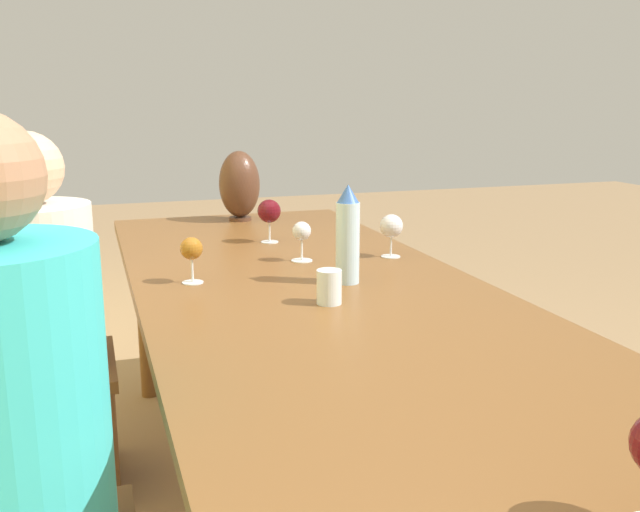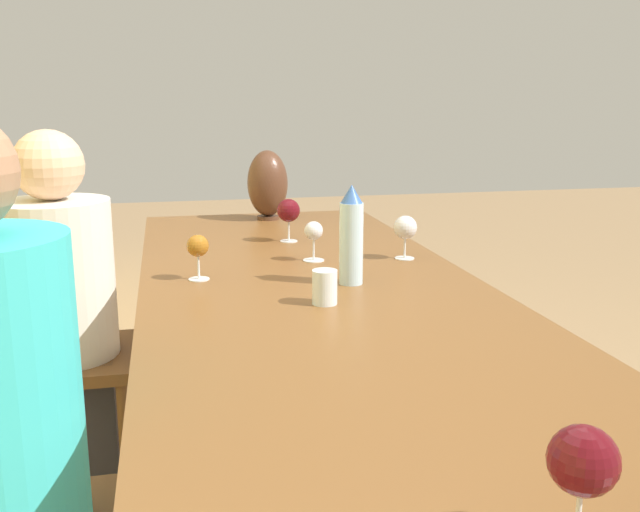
% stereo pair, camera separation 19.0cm
% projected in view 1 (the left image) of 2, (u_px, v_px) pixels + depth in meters
% --- Properties ---
extents(dining_table, '(2.62, 0.96, 0.76)m').
position_uv_depth(dining_table, '(318.00, 314.00, 1.96)').
color(dining_table, brown).
rests_on(dining_table, ground_plane).
extents(water_bottle, '(0.07, 0.07, 0.28)m').
position_uv_depth(water_bottle, '(348.00, 236.00, 1.99)').
color(water_bottle, silver).
rests_on(water_bottle, dining_table).
extents(water_tumbler, '(0.06, 0.06, 0.09)m').
position_uv_depth(water_tumbler, '(329.00, 287.00, 1.81)').
color(water_tumbler, silver).
rests_on(water_tumbler, dining_table).
extents(vase, '(0.17, 0.17, 0.29)m').
position_uv_depth(vase, '(239.00, 185.00, 2.98)').
color(vase, '#4C2D1E').
rests_on(vase, dining_table).
extents(wine_glass_1, '(0.06, 0.06, 0.13)m').
position_uv_depth(wine_glass_1, '(191.00, 250.00, 2.00)').
color(wine_glass_1, silver).
rests_on(wine_glass_1, dining_table).
extents(wine_glass_3, '(0.08, 0.08, 0.14)m').
position_uv_depth(wine_glass_3, '(391.00, 227.00, 2.32)').
color(wine_glass_3, silver).
rests_on(wine_glass_3, dining_table).
extents(wine_glass_4, '(0.08, 0.08, 0.16)m').
position_uv_depth(wine_glass_4, '(269.00, 212.00, 2.55)').
color(wine_glass_4, silver).
rests_on(wine_glass_4, dining_table).
extents(wine_glass_5, '(0.07, 0.07, 0.13)m').
position_uv_depth(wine_glass_5, '(302.00, 233.00, 2.27)').
color(wine_glass_5, silver).
rests_on(wine_glass_5, dining_table).
extents(chair_far, '(0.44, 0.44, 0.94)m').
position_uv_depth(chair_far, '(17.00, 352.00, 2.25)').
color(chair_far, brown).
rests_on(chair_far, ground_plane).
extents(person_near, '(0.37, 0.37, 1.27)m').
position_uv_depth(person_near, '(13.00, 450.00, 1.26)').
color(person_near, '#2D2D38').
rests_on(person_near, ground_plane).
extents(person_far, '(0.36, 0.36, 1.18)m').
position_uv_depth(person_far, '(44.00, 308.00, 2.24)').
color(person_far, '#2D2D38').
rests_on(person_far, ground_plane).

